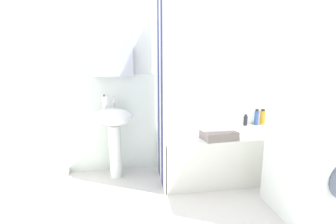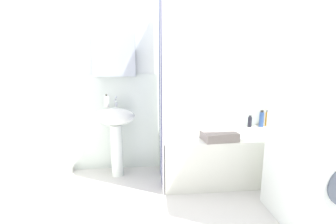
# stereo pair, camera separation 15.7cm
# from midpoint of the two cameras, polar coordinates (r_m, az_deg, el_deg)

# --- Properties ---
(wall_back_tiled) EXTENTS (3.60, 0.18, 2.40)m
(wall_back_tiled) POSITION_cam_midpoint_polar(r_m,az_deg,el_deg) (2.91, 3.25, 8.28)
(wall_back_tiled) COLOR white
(wall_back_tiled) RESTS_ON ground_plane
(wall_left_tiled) EXTENTS (0.07, 1.81, 2.40)m
(wall_left_tiled) POSITION_cam_midpoint_polar(r_m,az_deg,el_deg) (2.12, -34.09, 4.77)
(wall_left_tiled) COLOR white
(wall_left_tiled) RESTS_ON ground_plane
(sink) EXTENTS (0.44, 0.34, 0.82)m
(sink) POSITION_cam_midpoint_polar(r_m,az_deg,el_deg) (2.70, -14.92, -3.76)
(sink) COLOR white
(sink) RESTS_ON ground_plane
(faucet) EXTENTS (0.03, 0.12, 0.12)m
(faucet) POSITION_cam_midpoint_polar(r_m,az_deg,el_deg) (2.73, -15.05, 2.40)
(faucet) COLOR silver
(faucet) RESTS_ON sink
(soap_dispenser) EXTENTS (0.05, 0.05, 0.15)m
(soap_dispenser) POSITION_cam_midpoint_polar(r_m,az_deg,el_deg) (2.72, -17.19, 2.40)
(soap_dispenser) COLOR white
(soap_dispenser) RESTS_ON sink
(bathtub) EXTENTS (1.49, 0.69, 0.53)m
(bathtub) POSITION_cam_midpoint_polar(r_m,az_deg,el_deg) (2.83, 12.25, -10.20)
(bathtub) COLOR white
(bathtub) RESTS_ON ground_plane
(shower_curtain) EXTENTS (0.01, 0.69, 2.00)m
(shower_curtain) POSITION_cam_midpoint_polar(r_m,az_deg,el_deg) (2.47, -3.67, 4.58)
(shower_curtain) COLOR white
(shower_curtain) RESTS_ON ground_plane
(lotion_bottle) EXTENTS (0.07, 0.07, 0.21)m
(lotion_bottle) POSITION_cam_midpoint_polar(r_m,az_deg,el_deg) (3.26, 21.26, -1.24)
(lotion_bottle) COLOR orange
(lotion_bottle) RESTS_ON bathtub
(shampoo_bottle) EXTENTS (0.06, 0.06, 0.21)m
(shampoo_bottle) POSITION_cam_midpoint_polar(r_m,az_deg,el_deg) (3.19, 19.92, -1.35)
(shampoo_bottle) COLOR #355597
(shampoo_bottle) RESTS_ON bathtub
(conditioner_bottle) EXTENTS (0.05, 0.05, 0.15)m
(conditioner_bottle) POSITION_cam_midpoint_polar(r_m,az_deg,el_deg) (3.13, 17.41, -2.01)
(conditioner_bottle) COLOR #21212C
(conditioner_bottle) RESTS_ON bathtub
(towel_folded) EXTENTS (0.38, 0.28, 0.09)m
(towel_folded) POSITION_cam_midpoint_polar(r_m,az_deg,el_deg) (2.49, 10.78, -5.63)
(towel_folded) COLOR gray
(towel_folded) RESTS_ON bathtub
(washer_dryer_stack) EXTENTS (0.57, 0.63, 1.75)m
(washer_dryer_stack) POSITION_cam_midpoint_polar(r_m,az_deg,el_deg) (2.21, 32.09, -1.20)
(washer_dryer_stack) COLOR white
(washer_dryer_stack) RESTS_ON ground_plane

